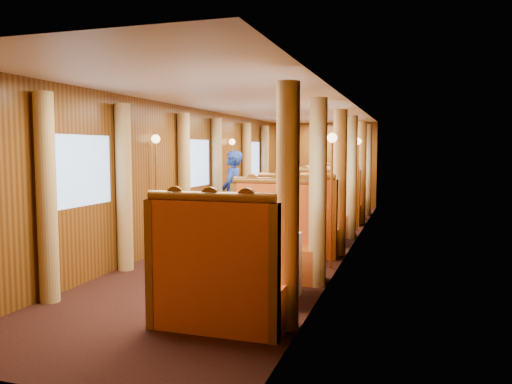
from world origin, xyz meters
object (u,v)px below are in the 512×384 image
at_px(table_far, 338,203).
at_px(teapot_right, 245,230).
at_px(banquette_mid_fwd, 298,229).
at_px(teapot_back, 244,227).
at_px(table_near, 250,267).
at_px(banquette_far_fwd, 332,206).
at_px(fruit_plate, 271,236).
at_px(rose_vase_mid, 311,193).
at_px(rose_vase_far, 338,181).
at_px(passenger, 318,199).
at_px(banquette_near_fwd, 217,286).
at_px(banquette_far_aft, 343,198).
at_px(banquette_mid_aft, 320,214).
at_px(steward, 232,194).
at_px(banquette_near_aft, 274,246).
at_px(table_mid, 310,223).
at_px(tea_tray, 239,234).
at_px(teapot_left, 230,230).

bearing_deg(table_far, teapot_right, -90.24).
relative_size(banquette_mid_fwd, teapot_back, 8.51).
bearing_deg(table_near, banquette_far_fwd, 90.00).
height_order(fruit_plate, rose_vase_mid, rose_vase_mid).
distance_m(banquette_mid_fwd, rose_vase_far, 4.53).
height_order(table_far, passenger, passenger).
relative_size(banquette_near_fwd, rose_vase_far, 3.72).
distance_m(banquette_far_aft, teapot_right, 8.12).
bearing_deg(teapot_right, banquette_mid_aft, 83.47).
distance_m(table_near, banquette_near_fwd, 1.02).
xyz_separation_m(banquette_far_aft, fruit_plate, (0.28, -8.15, 0.35)).
distance_m(banquette_mid_fwd, rose_vase_mid, 1.11).
relative_size(fruit_plate, steward, 0.13).
bearing_deg(fruit_plate, banquette_mid_aft, 93.48).
relative_size(banquette_near_aft, table_mid, 1.28).
height_order(fruit_plate, steward, steward).
bearing_deg(rose_vase_far, banquette_far_aft, 90.21).
bearing_deg(banquette_near_fwd, rose_vase_mid, 89.87).
relative_size(table_mid, teapot_right, 6.60).
distance_m(banquette_mid_fwd, table_far, 4.51).
relative_size(table_near, rose_vase_mid, 2.92).
bearing_deg(tea_tray, table_near, 15.94).
bearing_deg(teapot_right, banquette_far_fwd, 83.56).
distance_m(banquette_mid_fwd, teapot_back, 2.44).
distance_m(fruit_plate, rose_vase_far, 7.13).
relative_size(banquette_near_fwd, banquette_near_aft, 1.00).
height_order(tea_tray, teapot_right, teapot_right).
xyz_separation_m(banquette_near_aft, passenger, (-0.00, 3.21, 0.32)).
relative_size(teapot_back, rose_vase_far, 0.44).
xyz_separation_m(banquette_mid_aft, rose_vase_far, (0.00, 2.47, 0.50)).
bearing_deg(banquette_near_aft, teapot_right, -91.55).
xyz_separation_m(teapot_right, rose_vase_far, (0.03, 7.09, 0.11)).
height_order(table_near, teapot_left, teapot_left).
distance_m(teapot_right, rose_vase_mid, 3.58).
bearing_deg(tea_tray, fruit_plate, -14.75).
relative_size(teapot_left, passenger, 0.20).
bearing_deg(steward, teapot_right, 18.57).
bearing_deg(steward, teapot_back, 18.51).
bearing_deg(banquette_mid_aft, table_near, -90.00).
distance_m(table_mid, rose_vase_far, 3.53).
xyz_separation_m(tea_tray, teapot_left, (-0.08, -0.07, 0.05)).
bearing_deg(banquette_mid_fwd, tea_tray, -92.72).
bearing_deg(rose_vase_far, rose_vase_mid, -89.89).
bearing_deg(fruit_plate, teapot_right, 172.60).
height_order(fruit_plate, rose_vase_far, rose_vase_far).
bearing_deg(banquette_near_fwd, banquette_mid_fwd, 90.00).
height_order(tea_tray, rose_vase_far, rose_vase_far).
distance_m(teapot_left, passenger, 4.34).
xyz_separation_m(banquette_near_fwd, teapot_right, (-0.03, 0.91, 0.39)).
height_order(teapot_back, steward, steward).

